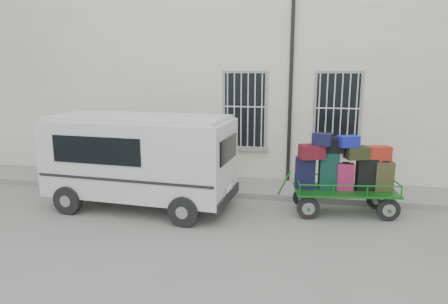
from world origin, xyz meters
The scene contains 5 objects.
ground centered at (0.00, 0.00, 0.00)m, with size 80.00×80.00×0.00m, color slate.
building centered at (0.00, 5.50, 3.00)m, with size 24.00×5.15×6.00m.
sidewalk centered at (0.00, 2.20, 0.07)m, with size 24.00×1.70×0.15m, color gray.
luggage_cart centered at (2.32, 0.66, 1.05)m, with size 2.85×1.39×2.00m.
van centered at (-2.63, 0.21, 1.34)m, with size 4.78×2.38×2.34m.
Camera 1 is at (1.33, -8.96, 3.45)m, focal length 32.00 mm.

